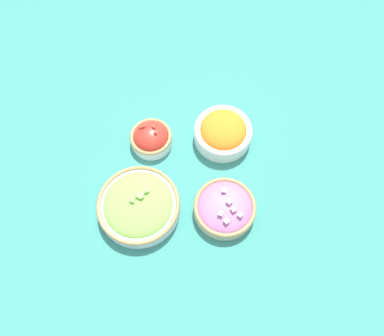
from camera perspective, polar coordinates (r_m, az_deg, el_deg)
The scene contains 5 objects.
ground_plane at distance 1.10m, azimuth 0.00°, elevation -0.64°, with size 3.00×3.00×0.00m, color #337F75.
bowl_carrots at distance 1.12m, azimuth 4.75°, elevation 5.52°, with size 0.17×0.17×0.08m.
bowl_cherry_tomatoes at distance 1.13m, azimuth -6.26°, elevation 4.62°, with size 0.13×0.13×0.07m.
bowl_lettuce at distance 1.04m, azimuth -8.13°, elevation -5.65°, with size 0.23×0.23×0.07m.
bowl_red_onion at distance 1.04m, azimuth 5.01°, elevation -6.06°, with size 0.17×0.17×0.06m.
Camera 1 is at (0.02, 0.44, 1.01)m, focal length 35.00 mm.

